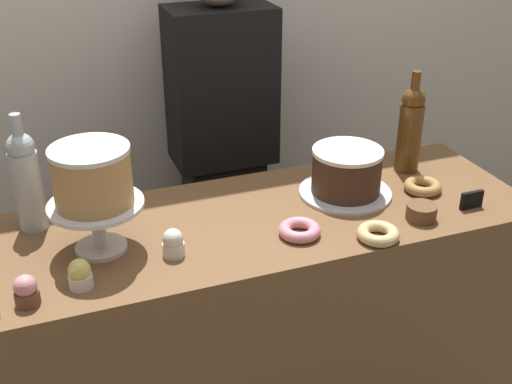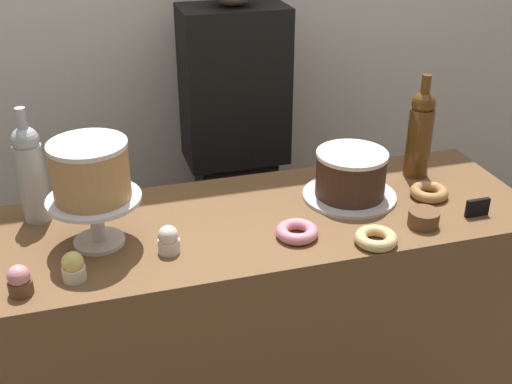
# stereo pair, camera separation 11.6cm
# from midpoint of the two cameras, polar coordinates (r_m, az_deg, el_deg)

# --- Properties ---
(back_wall) EXTENTS (6.00, 0.05, 2.60)m
(back_wall) POSITION_cam_midpoint_polar(r_m,az_deg,el_deg) (2.43, -8.63, 14.57)
(back_wall) COLOR silver
(back_wall) RESTS_ON ground_plane
(display_counter) EXTENTS (1.59, 0.54, 0.94)m
(display_counter) POSITION_cam_midpoint_polar(r_m,az_deg,el_deg) (2.07, -1.65, -13.71)
(display_counter) COLOR brown
(display_counter) RESTS_ON ground_plane
(cake_stand_pedestal) EXTENTS (0.24, 0.24, 0.14)m
(cake_stand_pedestal) POSITION_cam_midpoint_polar(r_m,az_deg,el_deg) (1.66, -15.83, -2.25)
(cake_stand_pedestal) COLOR silver
(cake_stand_pedestal) RESTS_ON display_counter
(white_layer_cake) EXTENTS (0.19, 0.19, 0.15)m
(white_layer_cake) POSITION_cam_midpoint_polar(r_m,az_deg,el_deg) (1.61, -16.35, 1.36)
(white_layer_cake) COLOR tan
(white_layer_cake) RESTS_ON cake_stand_pedestal
(silver_serving_platter) EXTENTS (0.28, 0.28, 0.01)m
(silver_serving_platter) POSITION_cam_midpoint_polar(r_m,az_deg,el_deg) (1.93, 6.21, -0.05)
(silver_serving_platter) COLOR silver
(silver_serving_platter) RESTS_ON display_counter
(chocolate_round_cake) EXTENTS (0.21, 0.21, 0.13)m
(chocolate_round_cake) POSITION_cam_midpoint_polar(r_m,az_deg,el_deg) (1.89, 6.32, 1.88)
(chocolate_round_cake) COLOR #3D2619
(chocolate_round_cake) RESTS_ON silver_serving_platter
(wine_bottle_amber) EXTENTS (0.08, 0.08, 0.33)m
(wine_bottle_amber) POSITION_cam_midpoint_polar(r_m,az_deg,el_deg) (2.05, 11.97, 5.58)
(wine_bottle_amber) COLOR #5B3814
(wine_bottle_amber) RESTS_ON display_counter
(wine_bottle_clear) EXTENTS (0.08, 0.08, 0.33)m
(wine_bottle_clear) POSITION_cam_midpoint_polar(r_m,az_deg,el_deg) (1.80, -21.45, 1.02)
(wine_bottle_clear) COLOR #B2BCC1
(wine_bottle_clear) RESTS_ON display_counter
(cupcake_strawberry) EXTENTS (0.06, 0.06, 0.07)m
(cupcake_strawberry) POSITION_cam_midpoint_polar(r_m,az_deg,el_deg) (1.55, -21.77, -8.20)
(cupcake_strawberry) COLOR brown
(cupcake_strawberry) RESTS_ON display_counter
(cupcake_vanilla) EXTENTS (0.06, 0.06, 0.07)m
(cupcake_vanilla) POSITION_cam_midpoint_polar(r_m,az_deg,el_deg) (1.63, -9.39, -4.55)
(cupcake_vanilla) COLOR white
(cupcake_vanilla) RESTS_ON display_counter
(cupcake_lemon) EXTENTS (0.06, 0.06, 0.07)m
(cupcake_lemon) POSITION_cam_midpoint_polar(r_m,az_deg,el_deg) (1.57, -17.42, -7.05)
(cupcake_lemon) COLOR white
(cupcake_lemon) RESTS_ON display_counter
(donut_pink) EXTENTS (0.11, 0.11, 0.03)m
(donut_pink) POSITION_cam_midpoint_polar(r_m,az_deg,el_deg) (1.70, 1.95, -3.43)
(donut_pink) COLOR pink
(donut_pink) RESTS_ON display_counter
(donut_maple) EXTENTS (0.11, 0.11, 0.03)m
(donut_maple) POSITION_cam_midpoint_polar(r_m,az_deg,el_deg) (1.97, 12.96, 0.46)
(donut_maple) COLOR #B27F47
(donut_maple) RESTS_ON display_counter
(donut_glazed) EXTENTS (0.11, 0.11, 0.03)m
(donut_glazed) POSITION_cam_midpoint_polar(r_m,az_deg,el_deg) (1.70, 8.87, -3.71)
(donut_glazed) COLOR #E0C17F
(donut_glazed) RESTS_ON display_counter
(cookie_stack) EXTENTS (0.08, 0.08, 0.04)m
(cookie_stack) POSITION_cam_midpoint_polar(r_m,az_deg,el_deg) (1.82, 12.71, -1.78)
(cookie_stack) COLOR brown
(cookie_stack) RESTS_ON display_counter
(price_sign_chalkboard) EXTENTS (0.07, 0.01, 0.05)m
(price_sign_chalkboard) POSITION_cam_midpoint_polar(r_m,az_deg,el_deg) (1.91, 16.96, -0.70)
(price_sign_chalkboard) COLOR black
(price_sign_chalkboard) RESTS_ON display_counter
(barista_figure) EXTENTS (0.36, 0.22, 1.60)m
(barista_figure) POSITION_cam_midpoint_polar(r_m,az_deg,el_deg) (2.37, -4.32, 2.72)
(barista_figure) COLOR black
(barista_figure) RESTS_ON ground_plane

